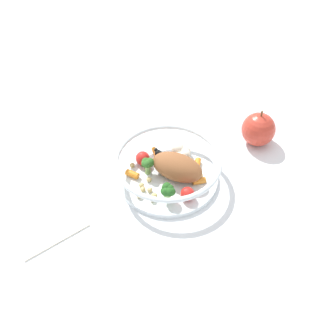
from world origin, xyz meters
name	(u,v)px	position (x,y,z in m)	size (l,w,h in m)	color
ground_plane	(166,172)	(0.00, 0.00, 0.00)	(2.40, 2.40, 0.00)	white
food_container	(170,168)	(-0.02, 0.01, 0.03)	(0.20, 0.20, 0.06)	white
loose_apple	(258,129)	(-0.07, -0.19, 0.03)	(0.07, 0.07, 0.08)	#BC3828
folded_napkin	(41,216)	(0.08, 0.23, 0.00)	(0.13, 0.12, 0.01)	silver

